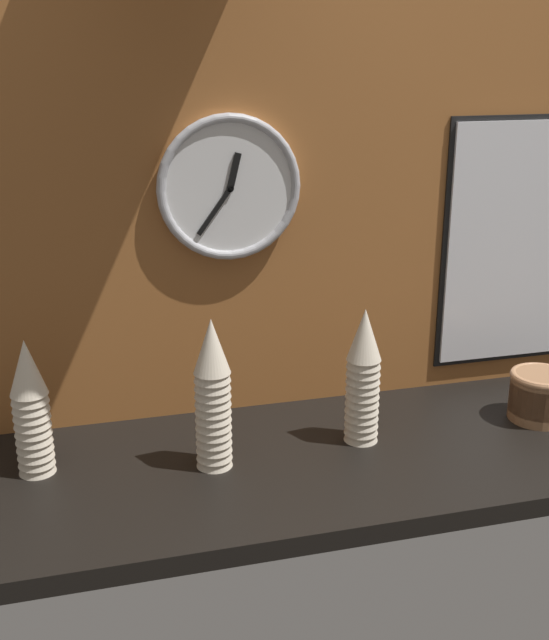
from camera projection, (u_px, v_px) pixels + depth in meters
ground_plane at (327, 459)px, 1.67m from camera, size 1.60×0.56×0.04m
wall_tiled_back at (293, 177)px, 1.73m from camera, size 1.60×0.03×1.05m
cup_stack_center_right at (363, 376)px, 1.66m from camera, size 0.07×0.07×0.29m
cup_stack_center_left at (213, 394)px, 1.55m from camera, size 0.07×0.07×0.31m
cup_stack_far_left at (31, 408)px, 1.53m from camera, size 0.07×0.07×0.28m
bowl_stack_far_right at (540, 394)px, 1.78m from camera, size 0.14×0.14×0.11m
wall_clock at (229, 188)px, 1.67m from camera, size 0.31×0.03×0.31m
menu_board at (518, 243)px, 1.90m from camera, size 0.39×0.01×0.59m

